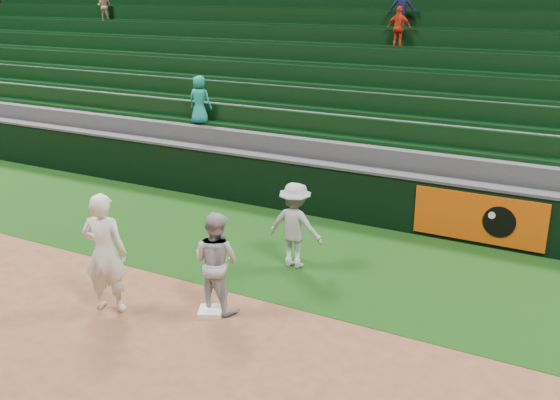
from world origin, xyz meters
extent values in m
plane|color=brown|center=(0.00, 0.00, 0.00)|extent=(70.00, 70.00, 0.00)
cube|color=#10330C|center=(0.00, 3.00, 0.00)|extent=(36.00, 4.20, 0.01)
cube|color=white|center=(-0.17, 0.12, 0.04)|extent=(0.50, 0.50, 0.08)
imported|color=white|center=(-1.71, -0.51, 0.99)|extent=(0.83, 0.67, 1.98)
imported|color=#AAACB5|center=(-0.17, 0.33, 0.83)|extent=(0.85, 0.69, 1.66)
imported|color=#A7A8B5|center=(0.20, 2.39, 0.82)|extent=(1.06, 0.61, 1.63)
cube|color=black|center=(0.00, 5.20, 0.60)|extent=(36.00, 0.35, 1.20)
cube|color=#D84C0A|center=(3.00, 5.01, 0.60)|extent=(2.60, 0.05, 1.00)
cylinder|color=black|center=(3.40, 4.98, 0.60)|extent=(0.64, 0.02, 0.64)
cylinder|color=white|center=(3.25, 4.96, 0.72)|extent=(0.14, 0.02, 0.14)
cube|color=#424244|center=(0.00, 5.20, 1.22)|extent=(36.00, 0.40, 0.06)
cube|color=#3C3C3E|center=(0.00, 5.92, 0.82)|extent=(36.00, 0.85, 1.65)
cube|color=black|center=(0.00, 6.18, 1.90)|extent=(36.00, 0.14, 0.50)
cube|color=black|center=(0.00, 6.01, 1.69)|extent=(36.00, 0.45, 0.08)
cube|color=#3C3C3E|center=(0.00, 6.78, 1.05)|extent=(36.00, 0.85, 2.10)
cube|color=black|center=(0.00, 7.03, 2.35)|extent=(36.00, 0.14, 0.50)
cube|color=black|center=(0.00, 6.86, 2.14)|extent=(36.00, 0.45, 0.08)
cube|color=#3C3C3E|center=(0.00, 7.62, 1.27)|extent=(36.00, 0.85, 2.55)
cube|color=black|center=(0.00, 7.88, 2.80)|extent=(36.00, 0.14, 0.50)
cube|color=black|center=(0.00, 7.71, 2.59)|extent=(36.00, 0.45, 0.08)
cube|color=#3C3C3E|center=(0.00, 8.47, 1.50)|extent=(36.00, 0.85, 3.00)
cube|color=black|center=(0.00, 8.73, 3.25)|extent=(36.00, 0.14, 0.50)
cube|color=black|center=(0.00, 8.56, 3.04)|extent=(36.00, 0.45, 0.08)
cube|color=#3C3C3E|center=(0.00, 9.32, 1.73)|extent=(36.00, 0.85, 3.45)
cube|color=black|center=(0.00, 9.58, 3.70)|extent=(36.00, 0.14, 0.50)
cube|color=black|center=(0.00, 9.41, 3.49)|extent=(36.00, 0.45, 0.08)
cube|color=#3C3C3E|center=(0.00, 10.18, 1.95)|extent=(36.00, 0.85, 3.90)
cube|color=black|center=(0.00, 10.43, 4.15)|extent=(36.00, 0.14, 0.50)
cube|color=black|center=(0.00, 10.26, 3.94)|extent=(36.00, 0.45, 0.08)
cube|color=#3C3C3E|center=(0.00, 11.02, 2.17)|extent=(36.00, 0.85, 4.35)
cube|color=black|center=(0.00, 11.28, 4.60)|extent=(36.00, 0.14, 0.50)
cube|color=black|center=(0.00, 11.11, 4.39)|extent=(36.00, 0.45, 0.08)
imported|color=#18877C|center=(-4.33, 5.88, 2.27)|extent=(0.65, 0.46, 1.24)
imported|color=red|center=(-0.25, 9.28, 4.00)|extent=(0.66, 0.30, 1.11)
imported|color=#967757|center=(-11.31, 10.13, 4.42)|extent=(0.61, 0.54, 1.04)
imported|color=black|center=(-0.47, 10.13, 4.51)|extent=(0.87, 0.61, 1.22)
camera|label=1|loc=(5.03, -7.21, 4.92)|focal=40.00mm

